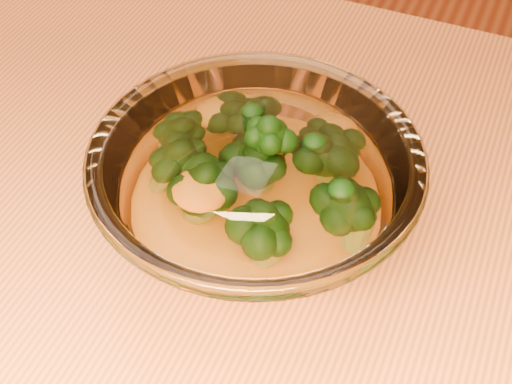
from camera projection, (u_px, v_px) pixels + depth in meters
table at (115, 344)px, 0.57m from camera, size 1.20×0.80×0.75m
glass_bowl at (256, 197)px, 0.48m from camera, size 0.22×0.22×0.10m
cheese_sauce at (256, 217)px, 0.49m from camera, size 0.12×0.12×0.03m
broccoli_heap at (260, 170)px, 0.48m from camera, size 0.17×0.13×0.07m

